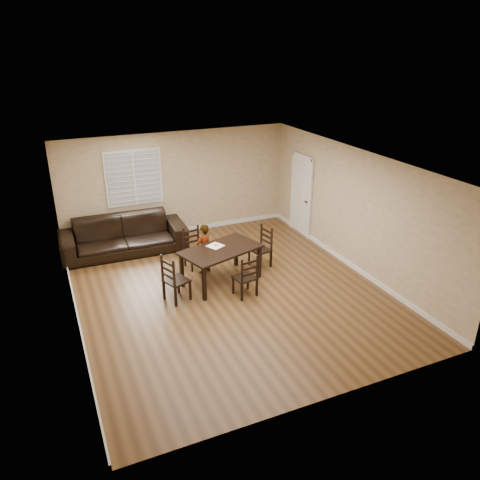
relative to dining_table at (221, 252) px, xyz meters
name	(u,v)px	position (x,y,z in m)	size (l,w,h in m)	color
ground	(229,291)	(-0.01, -0.44, -0.69)	(7.00, 7.00, 0.00)	brown
room	(226,206)	(0.02, -0.27, 1.12)	(6.04, 7.04, 2.72)	beige
dining_table	(221,252)	(0.00, 0.00, 0.00)	(1.86, 1.39, 0.78)	black
chair_near	(193,248)	(-0.30, 1.00, -0.26)	(0.48, 0.45, 0.94)	black
chair_far	(248,279)	(0.25, -0.83, -0.27)	(0.46, 0.44, 0.91)	black
chair_left	(172,281)	(-1.20, -0.39, -0.24)	(0.55, 0.56, 0.99)	black
chair_right	(264,248)	(1.20, 0.37, -0.26)	(0.48, 0.50, 0.94)	black
child	(204,249)	(-0.18, 0.57, -0.12)	(0.41, 0.27, 1.14)	gray
napkin	(215,246)	(-0.06, 0.18, 0.09)	(0.30, 0.30, 0.00)	white
donut	(216,245)	(-0.04, 0.18, 0.11)	(0.10, 0.10, 0.04)	#D5984C
sofa	(123,235)	(-1.61, 2.37, -0.26)	(2.96, 1.16, 0.86)	black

